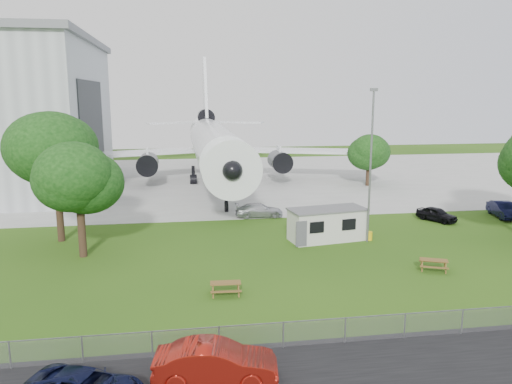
{
  "coord_description": "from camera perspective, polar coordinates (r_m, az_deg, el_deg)",
  "views": [
    {
      "loc": [
        -6.54,
        -30.55,
        11.66
      ],
      "look_at": [
        -0.58,
        8.0,
        4.0
      ],
      "focal_mm": 35.0,
      "sensor_mm": 36.0,
      "label": 1
    }
  ],
  "objects": [
    {
      "name": "lamp_mast",
      "position": [
        40.0,
        12.95,
        2.69
      ],
      "size": [
        0.16,
        0.16,
        12.0
      ],
      "primitive_type": "cylinder",
      "color": "slate",
      "rests_on": "ground"
    },
    {
      "name": "airliner",
      "position": [
        66.86,
        -4.88,
        5.59
      ],
      "size": [
        46.36,
        47.73,
        17.69
      ],
      "color": "white",
      "rests_on": "ground"
    },
    {
      "name": "site_cabin",
      "position": [
        40.89,
        8.13,
        -3.66
      ],
      "size": [
        6.93,
        3.69,
        2.62
      ],
      "color": "beige",
      "rests_on": "ground"
    },
    {
      "name": "tree_west_small",
      "position": [
        37.6,
        -19.64,
        1.1
      ],
      "size": [
        7.1,
        7.1,
        9.11
      ],
      "color": "#382619",
      "rests_on": "ground"
    },
    {
      "name": "tree_far_apron",
      "position": [
        65.58,
        12.8,
        4.43
      ],
      "size": [
        5.98,
        5.98,
        7.35
      ],
      "color": "#382619",
      "rests_on": "ground"
    },
    {
      "name": "ground",
      "position": [
        33.35,
        3.13,
        -9.38
      ],
      "size": [
        160.0,
        160.0,
        0.0
      ],
      "primitive_type": "plane",
      "color": "#3A6217"
    },
    {
      "name": "car_centre_sedan",
      "position": [
        21.66,
        -4.61,
        -18.92
      ],
      "size": [
        5.26,
        2.43,
        1.67
      ],
      "primitive_type": "imported",
      "rotation": [
        0.0,
        0.0,
        1.44
      ],
      "color": "maroon",
      "rests_on": "ground"
    },
    {
      "name": "concrete_apron",
      "position": [
        69.84,
        -3.29,
        1.5
      ],
      "size": [
        120.0,
        46.0,
        0.03
      ],
      "primitive_type": "cube",
      "color": "#B7B7B2",
      "rests_on": "ground"
    },
    {
      "name": "car_apron_van",
      "position": [
        48.08,
        0.36,
        -2.11
      ],
      "size": [
        4.62,
        2.01,
        1.32
      ],
      "primitive_type": "imported",
      "rotation": [
        0.0,
        0.0,
        1.54
      ],
      "color": "#B0B2B8",
      "rests_on": "ground"
    },
    {
      "name": "car_ne_sedan",
      "position": [
        53.51,
        26.42,
        -1.84
      ],
      "size": [
        2.48,
        4.77,
        1.5
      ],
      "primitive_type": "imported",
      "rotation": [
        0.0,
        0.0,
        -0.21
      ],
      "color": "black",
      "rests_on": "ground"
    },
    {
      "name": "tree_west_big",
      "position": [
        42.11,
        -22.03,
        4.54
      ],
      "size": [
        7.97,
        7.97,
        11.44
      ],
      "color": "#382619",
      "rests_on": "ground"
    },
    {
      "name": "picnic_west",
      "position": [
        30.23,
        -3.48,
        -11.6
      ],
      "size": [
        1.87,
        1.58,
        0.76
      ],
      "primitive_type": null,
      "rotation": [
        0.0,
        0.0,
        -0.05
      ],
      "color": "brown",
      "rests_on": "ground"
    },
    {
      "name": "car_ne_hatch",
      "position": [
        49.54,
        19.94,
        -2.42
      ],
      "size": [
        3.2,
        4.04,
        1.29
      ],
      "primitive_type": "imported",
      "rotation": [
        0.0,
        0.0,
        0.52
      ],
      "color": "black",
      "rests_on": "ground"
    },
    {
      "name": "picnic_east",
      "position": [
        36.04,
        19.58,
        -8.44
      ],
      "size": [
        2.25,
        2.09,
        0.76
      ],
      "primitive_type": null,
      "rotation": [
        0.0,
        0.0,
        -0.4
      ],
      "color": "brown",
      "rests_on": "ground"
    },
    {
      "name": "fence",
      "position": [
        24.94,
        7.83,
        -16.88
      ],
      "size": [
        58.0,
        0.04,
        1.3
      ],
      "primitive_type": "cube",
      "color": "gray",
      "rests_on": "ground"
    }
  ]
}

